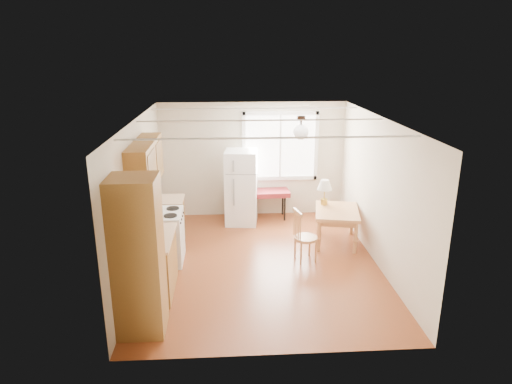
{
  "coord_description": "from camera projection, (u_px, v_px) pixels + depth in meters",
  "views": [
    {
      "loc": [
        -0.54,
        -7.18,
        3.56
      ],
      "look_at": [
        -0.05,
        0.47,
        1.15
      ],
      "focal_mm": 32.0,
      "sensor_mm": 36.0,
      "label": 1
    }
  ],
  "objects": [
    {
      "name": "kettle",
      "position": [
        150.0,
        221.0,
        7.13
      ],
      "size": [
        0.12,
        0.12,
        0.23
      ],
      "color": "red",
      "rests_on": "kitchen_run"
    },
    {
      "name": "bench",
      "position": [
        258.0,
        194.0,
        9.89
      ],
      "size": [
        1.37,
        0.56,
        0.62
      ],
      "rotation": [
        0.0,
        0.0,
        0.05
      ],
      "color": "maroon",
      "rests_on": "ground"
    },
    {
      "name": "window_unit",
      "position": [
        280.0,
        146.0,
        9.87
      ],
      "size": [
        1.64,
        0.05,
        1.51
      ],
      "color": "white",
      "rests_on": "room_shell"
    },
    {
      "name": "pendant_light",
      "position": [
        301.0,
        131.0,
        7.69
      ],
      "size": [
        0.26,
        0.26,
        0.4
      ],
      "color": "black",
      "rests_on": "room_shell"
    },
    {
      "name": "dining_table",
      "position": [
        337.0,
        215.0,
        8.62
      ],
      "size": [
        0.98,
        1.19,
        0.66
      ],
      "rotation": [
        0.0,
        0.0,
        -0.19
      ],
      "color": "#AD7242",
      "rests_on": "ground"
    },
    {
      "name": "refrigerator",
      "position": [
        241.0,
        187.0,
        9.56
      ],
      "size": [
        0.71,
        0.71,
        1.57
      ],
      "rotation": [
        0.0,
        0.0,
        -0.11
      ],
      "color": "white",
      "rests_on": "ground"
    },
    {
      "name": "table_lamp",
      "position": [
        325.0,
        187.0,
        8.79
      ],
      "size": [
        0.29,
        0.29,
        0.5
      ],
      "rotation": [
        0.0,
        0.0,
        0.4
      ],
      "color": "gold",
      "rests_on": "dining_table"
    },
    {
      "name": "room_shell",
      "position": [
        261.0,
        195.0,
        7.57
      ],
      "size": [
        4.6,
        5.6,
        2.62
      ],
      "color": "#5D2713",
      "rests_on": "ground"
    },
    {
      "name": "kitchen_run",
      "position": [
        153.0,
        235.0,
        6.98
      ],
      "size": [
        0.65,
        3.4,
        2.2
      ],
      "color": "brown",
      "rests_on": "ground"
    },
    {
      "name": "coffee_maker",
      "position": [
        147.0,
        232.0,
        6.54
      ],
      "size": [
        0.27,
        0.31,
        0.4
      ],
      "rotation": [
        0.0,
        0.0,
        -0.34
      ],
      "color": "black",
      "rests_on": "kitchen_run"
    },
    {
      "name": "chair",
      "position": [
        301.0,
        233.0,
        7.87
      ],
      "size": [
        0.44,
        0.43,
        0.93
      ],
      "rotation": [
        0.0,
        0.0,
        0.23
      ],
      "color": "#AD7242",
      "rests_on": "ground"
    }
  ]
}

